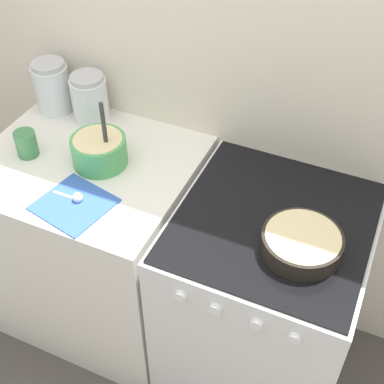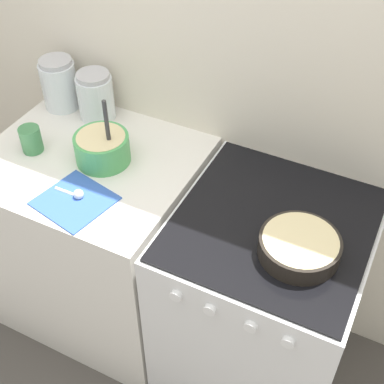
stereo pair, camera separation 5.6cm
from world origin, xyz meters
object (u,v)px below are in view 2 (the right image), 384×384
(storage_jar_left, at_px, (60,87))
(storage_jar_middle, at_px, (96,99))
(stove, at_px, (262,302))
(tin_can, at_px, (31,139))
(mixing_bowl, at_px, (102,147))
(baking_pan, at_px, (299,246))

(storage_jar_left, relative_size, storage_jar_middle, 1.08)
(stove, distance_m, storage_jar_middle, 1.05)
(tin_can, bearing_deg, mixing_bowl, 14.24)
(mixing_bowl, height_order, tin_can, mixing_bowl)
(storage_jar_left, relative_size, tin_can, 2.14)
(storage_jar_left, distance_m, tin_can, 0.32)
(mixing_bowl, bearing_deg, storage_jar_middle, 127.92)
(stove, relative_size, storage_jar_left, 4.12)
(baking_pan, distance_m, storage_jar_middle, 1.04)
(mixing_bowl, bearing_deg, baking_pan, -8.31)
(stove, bearing_deg, mixing_bowl, 178.08)
(stove, distance_m, baking_pan, 0.51)
(mixing_bowl, relative_size, baking_pan, 1.07)
(stove, xyz_separation_m, tin_can, (-0.97, -0.05, 0.50))
(tin_can, bearing_deg, storage_jar_left, 105.22)
(baking_pan, relative_size, storage_jar_left, 1.18)
(stove, xyz_separation_m, storage_jar_left, (-1.05, 0.25, 0.54))
(stove, relative_size, storage_jar_middle, 4.46)
(mixing_bowl, bearing_deg, tin_can, -165.76)
(tin_can, bearing_deg, stove, 2.80)
(baking_pan, bearing_deg, storage_jar_left, 163.31)
(baking_pan, height_order, tin_can, tin_can)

